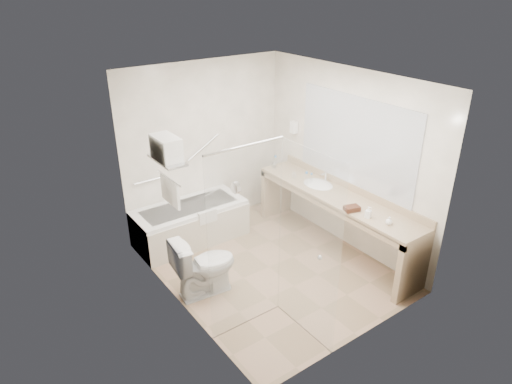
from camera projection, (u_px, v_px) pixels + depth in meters
floor at (269, 267)px, 6.11m from camera, size 3.20×3.20×0.00m
ceiling at (272, 79)px, 5.03m from camera, size 2.60×3.20×0.10m
wall_back at (205, 146)px, 6.74m from camera, size 2.60×0.10×2.50m
wall_front at (371, 237)px, 4.40m from camera, size 2.60×0.10×2.50m
wall_left at (174, 211)px, 4.89m from camera, size 0.10×3.20×2.50m
wall_right at (345, 159)px, 6.26m from camera, size 0.10×3.20×2.50m
bathtub at (191, 223)px, 6.63m from camera, size 1.60×0.73×0.59m
grab_bar_short at (148, 181)px, 6.34m from camera, size 0.40×0.03×0.03m
grab_bar_long at (203, 147)px, 6.69m from camera, size 0.53×0.03×0.33m
shower_enclosure at (276, 244)px, 4.64m from camera, size 0.96×0.91×2.11m
towel_shelf at (167, 155)px, 4.99m from camera, size 0.24×0.55×0.81m
vanity_counter at (335, 208)px, 6.26m from camera, size 0.55×2.70×0.95m
sink at (318, 186)px, 6.50m from camera, size 0.40×0.52×0.14m
faucet at (326, 177)px, 6.53m from camera, size 0.03×0.03×0.14m
mirror at (355, 142)px, 6.01m from camera, size 0.02×2.00×1.20m
hairdryer_unit at (294, 127)px, 6.91m from camera, size 0.08×0.10×0.18m
toilet at (204, 266)px, 5.48m from camera, size 0.82×0.52×0.76m
amenity_basket at (352, 208)px, 5.74m from camera, size 0.22×0.17×0.06m
soap_bottle_a at (368, 215)px, 5.58m from camera, size 0.11×0.16×0.07m
soap_bottle_b at (389, 221)px, 5.42m from camera, size 0.09×0.11×0.08m
water_bottle_left at (311, 179)px, 6.45m from camera, size 0.05×0.05×0.17m
water_bottle_mid at (306, 179)px, 6.40m from camera, size 0.06×0.06×0.21m
water_bottle_right at (275, 162)px, 7.01m from camera, size 0.06×0.06×0.19m
drinking_glass_near at (274, 165)px, 7.00m from camera, size 0.07×0.07×0.09m
drinking_glass_far at (294, 176)px, 6.64m from camera, size 0.09×0.09×0.09m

